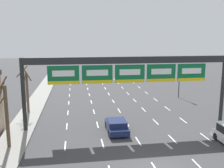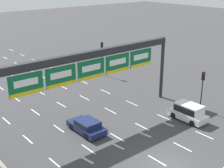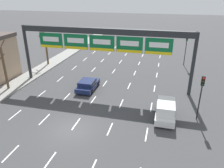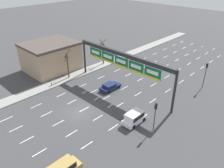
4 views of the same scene
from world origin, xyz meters
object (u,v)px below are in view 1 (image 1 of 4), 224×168
Objects in this scene: sign_gantry at (129,68)px; tree_bare_closest at (27,89)px; car_navy at (117,125)px; traffic_light_near_gantry at (179,76)px; tree_bare_second at (6,113)px.

tree_bare_closest is at bearing 151.33° from sign_gantry.
sign_gantry is 5.98m from car_navy.
car_navy is 0.84× the size of traffic_light_near_gantry.
tree_bare_second is at bearing -89.19° from tree_bare_closest.
traffic_light_near_gantry is at bearing 13.55° from tree_bare_closest.
tree_bare_second is (-11.42, -3.88, -3.10)m from sign_gantry.
car_navy is 12.95m from tree_bare_closest.
tree_bare_closest is (-11.56, 6.32, -3.07)m from sign_gantry.
tree_bare_second is at bearing -161.25° from sign_gantry.
sign_gantry is 3.65× the size of tree_bare_second.
tree_bare_closest is (-22.24, -5.36, -0.35)m from traffic_light_near_gantry.
sign_gantry is at bearing -132.43° from traffic_light_near_gantry.
tree_bare_second reaches higher than traffic_light_near_gantry.
sign_gantry is at bearing 44.25° from car_navy.
sign_gantry is at bearing -28.67° from tree_bare_closest.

